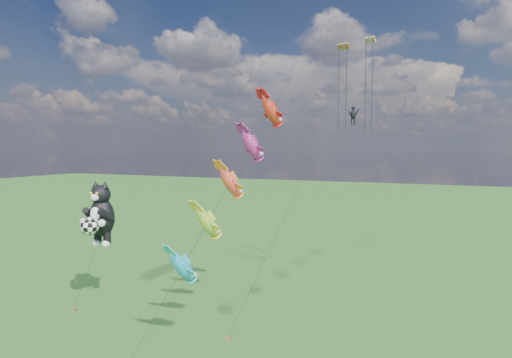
% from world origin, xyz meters
% --- Properties ---
extents(ground, '(300.00, 300.00, 0.00)m').
position_xyz_m(ground, '(0.00, 0.00, 0.00)').
color(ground, '#134411').
extents(cat_kite_rig, '(2.76, 4.29, 10.98)m').
position_xyz_m(cat_kite_rig, '(2.97, 6.31, 8.00)').
color(cat_kite_rig, brown).
rests_on(cat_kite_rig, ground).
extents(fish_windsock_rig, '(6.23, 14.79, 20.03)m').
position_xyz_m(fish_windsock_rig, '(16.35, 5.66, 11.25)').
color(fish_windsock_rig, brown).
rests_on(fish_windsock_rig, ground).
extents(parafoil_rig, '(8.18, 15.98, 24.63)m').
position_xyz_m(parafoil_rig, '(23.14, 17.25, 18.09)').
color(parafoil_rig, brown).
rests_on(parafoil_rig, ground).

